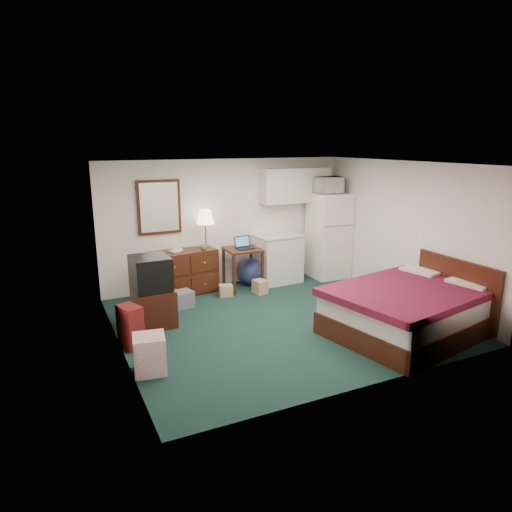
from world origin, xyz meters
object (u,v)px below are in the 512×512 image
floor_lamp (206,251)px  desk (243,269)px  tv_stand (154,307)px  fridge (329,235)px  bed (407,311)px  kitchen_counter (277,259)px  suitcase (130,326)px  dresser (184,272)px

floor_lamp → desk: size_ratio=1.94×
floor_lamp → tv_stand: bearing=-136.2°
desk → fridge: 2.06m
desk → bed: (1.35, -3.04, -0.05)m
kitchen_counter → suitcase: 3.81m
bed → tv_stand: bed is taller
desk → suitcase: bearing=-143.0°
fridge → tv_stand: fridge is taller
suitcase → desk: bearing=15.3°
floor_lamp → desk: bearing=-17.9°
floor_lamp → tv_stand: (-1.33, -1.28, -0.50)m
suitcase → floor_lamp: bearing=27.4°
dresser → fridge: (3.14, -0.18, 0.48)m
kitchen_counter → tv_stand: bearing=-160.5°
bed → suitcase: bed is taller
floor_lamp → suitcase: floor_lamp is taller
floor_lamp → kitchen_counter: size_ratio=1.64×
dresser → desk: 1.15m
kitchen_counter → fridge: 1.24m
dresser → bed: size_ratio=0.56×
tv_stand → kitchen_counter: bearing=20.7°
desk → bed: size_ratio=0.37×
dresser → desk: size_ratio=1.51×
floor_lamp → fridge: size_ratio=0.89×
kitchen_counter → bed: 3.22m
kitchen_counter → dresser: bearing=174.4°
kitchen_counter → bed: (0.52, -3.18, -0.13)m
desk → fridge: bearing=3.1°
dresser → bed: 4.09m
dresser → fridge: bearing=-11.9°
floor_lamp → bed: (2.02, -3.25, -0.44)m
fridge → tv_stand: size_ratio=2.81×
dresser → suitcase: 2.35m
desk → fridge: size_ratio=0.46×
fridge → suitcase: 4.85m
tv_stand → desk: bearing=25.7°
fridge → tv_stand: bearing=-163.3°
floor_lamp → desk: floor_lamp is taller
desk → dresser: bearing=171.7°
kitchen_counter → fridge: size_ratio=0.54×
bed → suitcase: bearing=150.1°
floor_lamp → desk: (0.67, -0.22, -0.38)m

